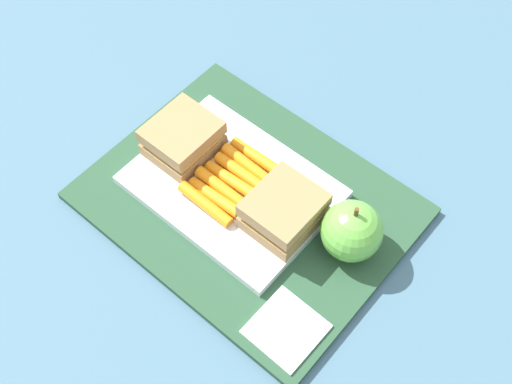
{
  "coord_description": "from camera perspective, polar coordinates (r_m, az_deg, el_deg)",
  "views": [
    {
      "loc": [
        0.27,
        -0.31,
        0.66
      ],
      "look_at": [
        0.01,
        0.0,
        0.04
      ],
      "focal_mm": 45.85,
      "sensor_mm": 36.0,
      "label": 1
    }
  ],
  "objects": [
    {
      "name": "ground_plane",
      "position": [
        0.78,
        -0.7,
        -1.18
      ],
      "size": [
        2.4,
        2.4,
        0.0
      ],
      "primitive_type": "plane",
      "color": "#42667A"
    },
    {
      "name": "sandwich_half_left",
      "position": [
        0.79,
        -6.42,
        4.66
      ],
      "size": [
        0.07,
        0.08,
        0.04
      ],
      "color": "#9E7A4C",
      "rests_on": "food_tray"
    },
    {
      "name": "sandwich_half_right",
      "position": [
        0.73,
        2.43,
        -1.66
      ],
      "size": [
        0.07,
        0.08,
        0.04
      ],
      "color": "#9E7A4C",
      "rests_on": "food_tray"
    },
    {
      "name": "food_tray",
      "position": [
        0.78,
        -2.1,
        0.46
      ],
      "size": [
        0.23,
        0.17,
        0.01
      ],
      "primitive_type": "cube",
      "color": "white",
      "rests_on": "lunchbag_mat"
    },
    {
      "name": "carrot_sticks_bundle",
      "position": [
        0.77,
        -2.13,
        1.0
      ],
      "size": [
        0.08,
        0.1,
        0.02
      ],
      "color": "orange",
      "rests_on": "food_tray"
    },
    {
      "name": "lunchbag_mat",
      "position": [
        0.78,
        -0.7,
        -0.98
      ],
      "size": [
        0.36,
        0.28,
        0.01
      ],
      "primitive_type": "cube",
      "color": "#284C33",
      "rests_on": "ground_plane"
    },
    {
      "name": "paper_napkin",
      "position": [
        0.7,
        2.65,
        -11.84
      ],
      "size": [
        0.07,
        0.07,
        0.0
      ],
      "primitive_type": "cube",
      "rotation": [
        0.0,
        0.0,
        -0.02
      ],
      "color": "white",
      "rests_on": "lunchbag_mat"
    },
    {
      "name": "apple",
      "position": [
        0.72,
        8.34,
        -3.38
      ],
      "size": [
        0.07,
        0.07,
        0.08
      ],
      "color": "#66B742",
      "rests_on": "lunchbag_mat"
    }
  ]
}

